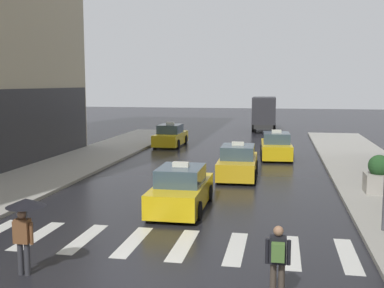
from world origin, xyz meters
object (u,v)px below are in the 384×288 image
box_truck (264,112)px  planter_mid_block (379,176)px  taxi_fourth (171,136)px  taxi_second (238,163)px  taxi_third (276,147)px  pedestrian_with_umbrella (25,215)px  pedestrian_with_backpack (278,257)px  taxi_lead (181,190)px

box_truck → planter_mid_block: bearing=-78.1°
taxi_fourth → box_truck: box_truck is taller
taxi_fourth → planter_mid_block: size_ratio=2.84×
taxi_second → taxi_third: same height
pedestrian_with_umbrella → box_truck: bearing=83.3°
pedestrian_with_backpack → taxi_third: bearing=90.7°
taxi_fourth → pedestrian_with_umbrella: pedestrian_with_umbrella is taller
taxi_lead → box_truck: size_ratio=0.60×
pedestrian_with_backpack → taxi_second: bearing=98.8°
box_truck → taxi_third: bearing=-85.4°
taxi_lead → taxi_third: (3.36, 13.06, 0.00)m
taxi_third → taxi_fourth: bearing=150.4°
taxi_fourth → pedestrian_with_backpack: bearing=-71.6°
taxi_fourth → pedestrian_with_backpack: (8.17, -24.54, 0.25)m
pedestrian_with_umbrella → planter_mid_block: 14.43m
taxi_lead → taxi_fourth: same height
taxi_second → pedestrian_with_umbrella: pedestrian_with_umbrella is taller
taxi_third → pedestrian_with_umbrella: 20.69m
pedestrian_with_umbrella → pedestrian_with_backpack: size_ratio=1.18×
taxi_lead → planter_mid_block: bearing=24.4°
taxi_second → pedestrian_with_umbrella: size_ratio=2.36×
box_truck → taxi_lead: bearing=-93.7°
taxi_fourth → pedestrian_with_umbrella: size_ratio=2.34×
taxi_lead → taxi_fourth: bearing=104.5°
pedestrian_with_umbrella → pedestrian_with_backpack: 6.10m
pedestrian_with_umbrella → taxi_second: bearing=73.3°
taxi_second → pedestrian_with_backpack: size_ratio=2.77×
taxi_third → taxi_lead: bearing=-104.4°
taxi_lead → pedestrian_with_backpack: taxi_lead is taller
taxi_third → pedestrian_with_umbrella: size_ratio=2.38×
taxi_lead → pedestrian_with_umbrella: 7.25m
taxi_fourth → box_truck: 14.55m
taxi_second → taxi_fourth: 12.64m
taxi_third → pedestrian_with_backpack: size_ratio=2.80×
taxi_lead → pedestrian_with_backpack: bearing=-62.6°
pedestrian_with_umbrella → planter_mid_block: pedestrian_with_umbrella is taller
taxi_second → box_truck: 24.08m
taxi_lead → pedestrian_with_backpack: 7.87m
taxi_lead → box_truck: box_truck is taller
pedestrian_with_umbrella → pedestrian_with_backpack: pedestrian_with_umbrella is taller
taxi_second → pedestrian_with_backpack: (2.08, -13.46, 0.25)m
taxi_second → box_truck: bearing=89.0°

